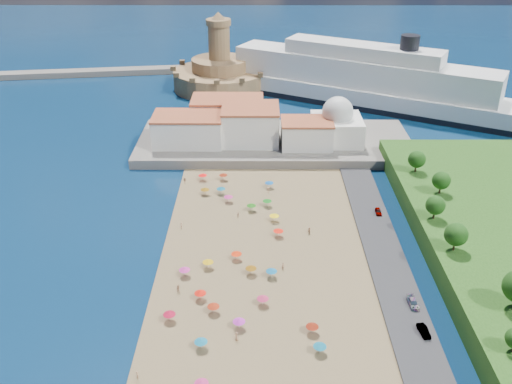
{
  "coord_description": "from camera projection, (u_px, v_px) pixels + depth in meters",
  "views": [
    {
      "loc": [
        4.53,
        -102.73,
        74.58
      ],
      "look_at": [
        4.0,
        25.0,
        8.0
      ],
      "focal_mm": 40.0,
      "sensor_mm": 36.0,
      "label": 1
    }
  ],
  "objects": [
    {
      "name": "hillside_trees",
      "position": [
        483.0,
        269.0,
        110.66
      ],
      "size": [
        14.66,
        106.97,
        7.99
      ],
      "color": "#382314",
      "rests_on": "hillside"
    },
    {
      "name": "ground",
      "position": [
        237.0,
        276.0,
        125.59
      ],
      "size": [
        700.0,
        700.0,
        0.0
      ],
      "primitive_type": "plane",
      "color": "#071938",
      "rests_on": "ground"
    },
    {
      "name": "parked_cars",
      "position": [
        419.0,
        318.0,
        111.19
      ],
      "size": [
        2.09,
        74.96,
        1.43
      ],
      "color": "gray",
      "rests_on": "promenade"
    },
    {
      "name": "domed_building",
      "position": [
        337.0,
        124.0,
        184.29
      ],
      "size": [
        16.0,
        16.0,
        15.0
      ],
      "color": "silver",
      "rests_on": "terrace"
    },
    {
      "name": "fortress",
      "position": [
        220.0,
        73.0,
        244.92
      ],
      "size": [
        40.0,
        40.0,
        32.4
      ],
      "color": "#9B7B4D",
      "rests_on": "ground"
    },
    {
      "name": "jetty",
      "position": [
        216.0,
        109.0,
        220.85
      ],
      "size": [
        18.0,
        70.0,
        2.4
      ],
      "primitive_type": "cube",
      "color": "#59544C",
      "rests_on": "ground"
    },
    {
      "name": "breakwater",
      "position": [
        9.0,
        76.0,
        261.07
      ],
      "size": [
        199.03,
        34.77,
        2.6
      ],
      "primitive_type": "cube",
      "rotation": [
        0.0,
        0.0,
        0.14
      ],
      "color": "#59544C",
      "rests_on": "ground"
    },
    {
      "name": "waterfront_buildings",
      "position": [
        235.0,
        124.0,
        187.26
      ],
      "size": [
        57.0,
        29.0,
        11.0
      ],
      "color": "silver",
      "rests_on": "terrace"
    },
    {
      "name": "beach_parasols",
      "position": [
        235.0,
        303.0,
        114.05
      ],
      "size": [
        31.98,
        114.16,
        2.2
      ],
      "color": "gray",
      "rests_on": "beach"
    },
    {
      "name": "terrace",
      "position": [
        275.0,
        143.0,
        189.59
      ],
      "size": [
        90.0,
        36.0,
        3.0
      ],
      "primitive_type": "cube",
      "color": "#59544C",
      "rests_on": "ground"
    },
    {
      "name": "beachgoers",
      "position": [
        230.0,
        278.0,
        123.16
      ],
      "size": [
        35.22,
        104.89,
        1.86
      ],
      "color": "tan",
      "rests_on": "beach"
    },
    {
      "name": "cruise_ship",
      "position": [
        361.0,
        83.0,
        226.27
      ],
      "size": [
        126.26,
        80.36,
        28.99
      ],
      "color": "black",
      "rests_on": "ground"
    }
  ]
}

